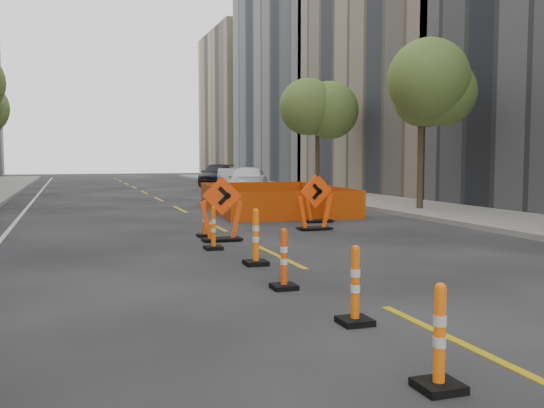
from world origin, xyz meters
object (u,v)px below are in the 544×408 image
object	(u,v)px
channelizer_2	(355,285)
chevron_sign_center	(315,202)
channelizer_6	(205,219)
chevron_sign_right	(319,199)
channelizer_1	(440,337)
parked_car_mid	(231,180)
parked_car_far	(217,175)
channelizer_4	(256,237)
chevron_sign_left	(222,209)
channelizer_5	(213,228)
parked_car_near	(248,181)
channelizer_3	(284,259)

from	to	relation	value
channelizer_2	chevron_sign_center	world-z (taller)	chevron_sign_center
channelizer_6	chevron_sign_right	size ratio (longest dim) A/B	0.65
channelizer_1	channelizer_2	world-z (taller)	channelizer_2
channelizer_2	parked_car_mid	size ratio (longest dim) A/B	0.24
channelizer_2	parked_car_far	xyz separation A→B (m)	(6.70, 35.63, 0.27)
channelizer_4	chevron_sign_left	world-z (taller)	chevron_sign_left
chevron_sign_left	chevron_sign_center	size ratio (longest dim) A/B	1.02
channelizer_5	chevron_sign_left	world-z (taller)	chevron_sign_left
parked_car_far	chevron_sign_left	bearing A→B (deg)	-82.02
chevron_sign_center	parked_car_mid	size ratio (longest dim) A/B	0.38
chevron_sign_right	parked_car_near	distance (m)	12.68
channelizer_4	chevron_sign_right	bearing A→B (deg)	58.29
chevron_sign_center	parked_car_far	xyz separation A→B (m)	(3.42, 26.40, -0.01)
channelizer_2	chevron_sign_right	bearing A→B (deg)	69.32
channelizer_3	channelizer_5	world-z (taller)	channelizer_5
channelizer_2	channelizer_4	xyz separation A→B (m)	(0.03, 4.35, 0.05)
channelizer_1	parked_car_mid	bearing A→B (deg)	78.71
channelizer_6	channelizer_2	bearing A→B (deg)	-89.80
chevron_sign_left	parked_car_mid	xyz separation A→B (m)	(5.73, 20.96, -0.12)
parked_car_mid	parked_car_far	world-z (taller)	parked_car_far
channelizer_2	channelizer_6	bearing A→B (deg)	90.20
parked_car_mid	chevron_sign_left	bearing A→B (deg)	-96.37
chevron_sign_left	chevron_sign_right	size ratio (longest dim) A/B	1.09
channelizer_6	chevron_sign_center	xyz separation A→B (m)	(3.30, 0.52, 0.31)
channelizer_4	channelizer_5	bearing A→B (deg)	98.81
channelizer_3	chevron_sign_right	distance (m)	9.88
channelizer_4	chevron_sign_center	distance (m)	5.86
channelizer_1	parked_car_mid	distance (m)	31.57
parked_car_near	parked_car_far	xyz separation A→B (m)	(1.18, 11.98, -0.06)
chevron_sign_center	channelizer_5	bearing A→B (deg)	-150.40
chevron_sign_right	parked_car_mid	bearing A→B (deg)	77.57
channelizer_5	chevron_sign_right	xyz separation A→B (m)	(4.47, 4.52, 0.25)
channelizer_5	chevron_sign_right	world-z (taller)	chevron_sign_right
chevron_sign_left	parked_car_far	xyz separation A→B (m)	(6.49, 27.80, -0.03)
channelizer_4	parked_car_mid	bearing A→B (deg)	76.42
channelizer_4	channelizer_6	distance (m)	4.36
channelizer_4	parked_car_mid	xyz separation A→B (m)	(5.90, 24.43, 0.14)
channelizer_5	channelizer_6	distance (m)	2.19
channelizer_6	chevron_sign_right	xyz separation A→B (m)	(4.20, 2.34, 0.26)
channelizer_1	parked_car_near	world-z (taller)	parked_car_near
channelizer_4	parked_car_near	xyz separation A→B (m)	(5.48, 19.30, 0.29)
channelizer_6	parked_car_mid	size ratio (longest dim) A/B	0.23
channelizer_2	channelizer_3	size ratio (longest dim) A/B	1.03
chevron_sign_left	parked_car_mid	distance (m)	21.73
channelizer_4	channelizer_5	distance (m)	2.20
channelizer_3	channelizer_1	bearing A→B (deg)	-91.06
channelizer_6	chevron_sign_right	distance (m)	4.82
channelizer_1	chevron_sign_center	size ratio (longest dim) A/B	0.62
channelizer_3	chevron_sign_center	bearing A→B (deg)	63.99
channelizer_3	channelizer_4	distance (m)	2.19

